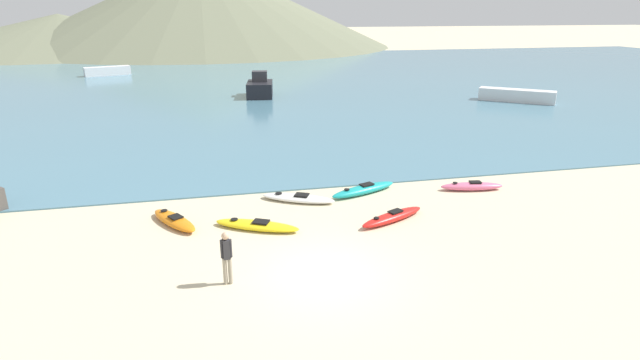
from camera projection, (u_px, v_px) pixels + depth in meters
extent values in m
plane|color=beige|center=(324.00, 274.00, 14.52)|extent=(400.00, 400.00, 0.00)
cube|color=teal|center=(235.00, 81.00, 53.37)|extent=(160.00, 70.00, 0.06)
cone|color=#6B7056|center=(60.00, 32.00, 91.98)|extent=(55.61, 55.61, 6.48)
cone|color=#6B7056|center=(202.00, 3.00, 100.54)|extent=(75.63, 75.63, 16.93)
ellipsoid|color=orange|center=(174.00, 220.00, 17.80)|extent=(1.97, 2.60, 0.32)
cube|color=black|center=(176.00, 217.00, 17.66)|extent=(0.58, 0.60, 0.05)
cylinder|color=black|center=(164.00, 210.00, 18.24)|extent=(0.25, 0.25, 0.02)
ellipsoid|color=white|center=(298.00, 198.00, 19.97)|extent=(3.02, 2.02, 0.26)
cube|color=black|center=(302.00, 195.00, 19.89)|extent=(0.67, 0.62, 0.05)
cylinder|color=black|center=(279.00, 193.00, 20.11)|extent=(0.27, 0.27, 0.02)
ellipsoid|color=yellow|center=(257.00, 225.00, 17.45)|extent=(3.09, 2.04, 0.27)
cube|color=black|center=(261.00, 222.00, 17.37)|extent=(0.68, 0.61, 0.05)
cylinder|color=black|center=(234.00, 219.00, 17.60)|extent=(0.26, 0.26, 0.02)
ellipsoid|color=#E5668C|center=(472.00, 186.00, 21.18)|extent=(2.72, 0.99, 0.34)
cube|color=black|center=(475.00, 182.00, 21.13)|extent=(0.52, 0.39, 0.05)
cylinder|color=black|center=(455.00, 183.00, 21.09)|extent=(0.20, 0.20, 0.02)
ellipsoid|color=teal|center=(364.00, 190.00, 20.78)|extent=(3.19, 1.73, 0.35)
cube|color=black|center=(367.00, 184.00, 20.80)|extent=(0.66, 0.53, 0.05)
cylinder|color=black|center=(347.00, 189.00, 20.26)|extent=(0.22, 0.22, 0.02)
ellipsoid|color=red|center=(392.00, 217.00, 18.11)|extent=(2.88, 1.74, 0.32)
cube|color=black|center=(395.00, 211.00, 18.13)|extent=(0.61, 0.50, 0.05)
cylinder|color=black|center=(377.00, 218.00, 17.59)|extent=(0.20, 0.20, 0.02)
cylinder|color=gray|center=(225.00, 271.00, 13.87)|extent=(0.12, 0.12, 0.80)
cylinder|color=gray|center=(230.00, 271.00, 13.90)|extent=(0.12, 0.12, 0.80)
cube|color=#2D2D33|center=(226.00, 249.00, 13.66)|extent=(0.20, 0.23, 0.56)
cylinder|color=#2D2D33|center=(222.00, 249.00, 13.63)|extent=(0.08, 0.08, 0.54)
cylinder|color=#2D2D33|center=(231.00, 248.00, 13.68)|extent=(0.08, 0.08, 0.54)
sphere|color=tan|center=(225.00, 236.00, 13.53)|extent=(0.22, 0.22, 0.22)
cube|color=white|center=(517.00, 95.00, 40.99)|extent=(5.41, 4.70, 1.01)
cube|color=white|center=(107.00, 71.00, 57.19)|extent=(5.05, 2.82, 1.00)
cube|color=black|center=(260.00, 89.00, 43.29)|extent=(2.66, 3.99, 1.27)
cube|color=#333338|center=(260.00, 76.00, 43.29)|extent=(1.43, 1.29, 0.89)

